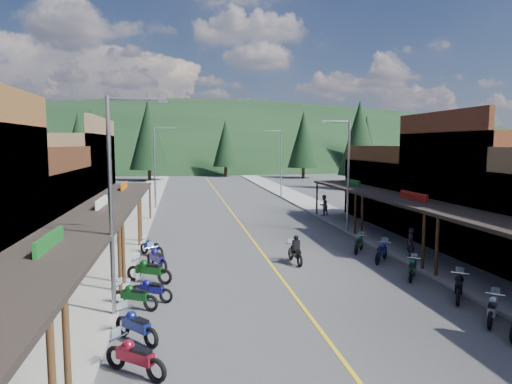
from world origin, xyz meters
name	(u,v)px	position (x,y,z in m)	size (l,w,h in m)	color
ground	(272,266)	(0.00, 0.00, 0.00)	(220.00, 220.00, 0.00)	#38383A
centerline	(231,211)	(0.00, 20.00, 0.01)	(0.15, 90.00, 0.01)	gold
sidewalk_west	(137,212)	(-8.70, 20.00, 0.07)	(3.40, 94.00, 0.15)	gray
sidewalk_east	(319,208)	(8.70, 20.00, 0.07)	(3.40, 94.00, 0.15)	gray
shop_west_3	(50,184)	(-13.78, 11.30, 3.52)	(10.90, 10.20, 8.20)	brown
shop_east_2	(493,191)	(13.78, 1.70, 3.52)	(10.90, 9.00, 8.20)	#562B19
shop_east_3	(412,191)	(13.75, 11.30, 2.53)	(10.90, 10.20, 6.20)	#4C2D16
streetlight_0	(115,197)	(-6.95, -6.00, 4.46)	(2.16, 0.18, 8.00)	gray
streetlight_1	(156,164)	(-6.95, 22.00, 4.46)	(2.16, 0.18, 8.00)	gray
streetlight_2	(346,171)	(6.95, 8.00, 4.46)	(2.16, 0.18, 8.00)	gray
streetlight_3	(280,160)	(6.95, 30.00, 4.46)	(2.16, 0.18, 8.00)	gray
ridge_hill	(195,163)	(0.00, 135.00, 0.00)	(310.00, 140.00, 60.00)	black
pine_1	(79,139)	(-24.00, 70.00, 7.24)	(5.88, 5.88, 12.50)	black
pine_2	(149,134)	(-10.00, 58.00, 7.99)	(6.72, 6.72, 14.00)	black
pine_3	(226,143)	(4.00, 66.00, 6.48)	(5.04, 5.04, 11.00)	black
pine_4	(304,139)	(18.00, 60.00, 7.24)	(5.88, 5.88, 12.50)	black
pine_5	(360,136)	(34.00, 72.00, 7.99)	(6.72, 6.72, 14.00)	black
pine_6	(431,143)	(46.00, 64.00, 6.48)	(5.04, 5.04, 11.00)	black
pine_7	(44,140)	(-32.00, 76.00, 7.24)	(5.88, 5.88, 12.50)	black
pine_8	(44,147)	(-22.00, 40.00, 5.98)	(4.48, 4.48, 10.00)	black
pine_9	(366,144)	(24.00, 45.00, 6.38)	(4.93, 4.93, 10.80)	black
pine_10	(91,141)	(-18.00, 50.00, 6.78)	(5.38, 5.38, 11.60)	black
pine_11	(359,138)	(20.00, 38.00, 7.19)	(5.82, 5.82, 12.40)	black
bike_west_3	(135,355)	(-5.93, -10.48, 0.60)	(0.70, 2.10, 1.20)	maroon
bike_west_4	(136,324)	(-6.10, -8.27, 0.59)	(0.69, 2.07, 1.18)	navy
bike_west_5	(135,295)	(-6.44, -5.24, 0.57)	(0.66, 1.98, 1.13)	#0B3A15
bike_west_6	(151,289)	(-5.86, -4.44, 0.53)	(0.62, 1.85, 1.06)	navy
bike_west_7	(149,269)	(-6.12, -1.92, 0.64)	(0.75, 2.24, 1.28)	#0C3E12
bike_west_8	(157,258)	(-5.89, 0.28, 0.63)	(0.74, 2.21, 1.26)	navy
bike_west_9	(152,246)	(-6.33, 3.26, 0.55)	(0.65, 1.94, 1.11)	navy
bike_east_4	(493,308)	(6.21, -8.71, 0.55)	(0.64, 1.92, 1.10)	#ADAEB3
bike_east_5	(459,286)	(6.47, -6.31, 0.59)	(0.69, 2.07, 1.18)	black
bike_east_6	(412,268)	(6.06, -3.30, 0.54)	(0.63, 1.89, 1.08)	#0D4320
bike_east_7	(381,251)	(5.97, -0.10, 0.59)	(0.69, 2.06, 1.18)	navy
bike_east_8	(359,243)	(5.60, 2.13, 0.55)	(0.64, 1.93, 1.10)	#0D4214
rider_on_bike	(295,252)	(1.31, 0.32, 0.63)	(0.85, 2.12, 1.58)	black
pedestrian_east_a	(410,243)	(7.60, -0.16, 0.99)	(0.61, 0.40, 1.68)	#251C2A
pedestrian_east_b	(324,205)	(7.56, 14.98, 1.05)	(0.88, 0.51, 1.81)	brown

